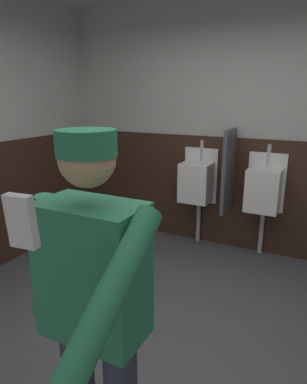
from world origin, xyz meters
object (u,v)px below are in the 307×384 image
at_px(urinal_left, 197,181).
at_px(cell_phone, 21,221).
at_px(person, 93,305).
at_px(urinal_middle, 264,189).

relative_size(urinal_left, cell_phone, 11.27).
bearing_deg(person, urinal_middle, 85.89).
xyz_separation_m(urinal_middle, person, (-0.20, -2.73, 0.17)).
distance_m(urinal_middle, cell_phone, 3.32).
xyz_separation_m(urinal_left, cell_phone, (0.78, -3.23, 0.73)).
xyz_separation_m(person, cell_phone, (0.23, -0.50, 0.56)).
bearing_deg(urinal_middle, urinal_left, 180.00).
relative_size(urinal_left, person, 0.76).
height_order(urinal_middle, person, person).
distance_m(urinal_left, cell_phone, 3.41).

